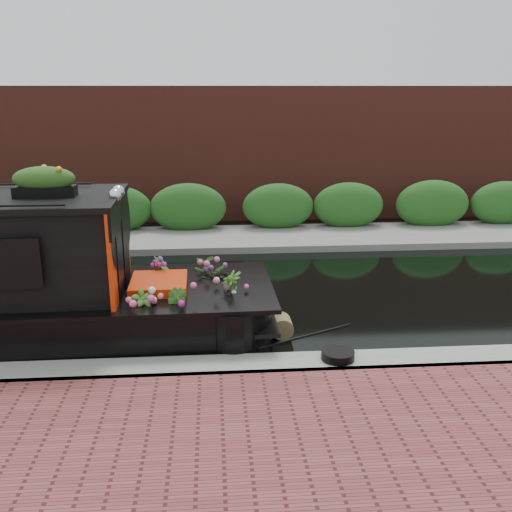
{
  "coord_description": "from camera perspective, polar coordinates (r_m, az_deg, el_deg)",
  "views": [
    {
      "loc": [
        0.5,
        -10.47,
        3.92
      ],
      "look_at": [
        1.26,
        -0.6,
        1.0
      ],
      "focal_mm": 40.0,
      "sensor_mm": 36.0,
      "label": 1
    }
  ],
  "objects": [
    {
      "name": "coiled_mooring_rope",
      "position": [
        8.24,
        8.18,
        -9.76
      ],
      "size": [
        0.47,
        0.47,
        0.12
      ],
      "primitive_type": "cylinder",
      "color": "black",
      "rests_on": "near_bank_coping"
    },
    {
      "name": "near_bank_coping",
      "position": [
        8.19,
        -7.54,
        -12.35
      ],
      "size": [
        40.0,
        0.6,
        0.5
      ],
      "primitive_type": "cube",
      "color": "gray",
      "rests_on": "ground"
    },
    {
      "name": "far_hedge",
      "position": [
        16.07,
        -6.08,
        2.19
      ],
      "size": [
        40.0,
        1.1,
        2.8
      ],
      "primitive_type": "cube",
      "color": "#23571D",
      "rests_on": "ground"
    },
    {
      "name": "far_bank_path",
      "position": [
        15.2,
        -6.16,
        1.36
      ],
      "size": [
        40.0,
        2.4,
        0.34
      ],
      "primitive_type": "cube",
      "color": "gray",
      "rests_on": "ground"
    },
    {
      "name": "ground",
      "position": [
        11.19,
        -6.71,
        -4.21
      ],
      "size": [
        80.0,
        80.0,
        0.0
      ],
      "primitive_type": "plane",
      "color": "black",
      "rests_on": "ground"
    },
    {
      "name": "rope_fender",
      "position": [
        9.43,
        2.59,
        -7.0
      ],
      "size": [
        0.35,
        0.39,
        0.35
      ],
      "primitive_type": "cylinder",
      "rotation": [
        1.57,
        0.0,
        0.0
      ],
      "color": "olive",
      "rests_on": "ground"
    },
    {
      "name": "far_brick_wall",
      "position": [
        18.11,
        -5.92,
        3.82
      ],
      "size": [
        40.0,
        1.0,
        8.0
      ],
      "primitive_type": "cube",
      "color": "maroon",
      "rests_on": "ground"
    }
  ]
}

